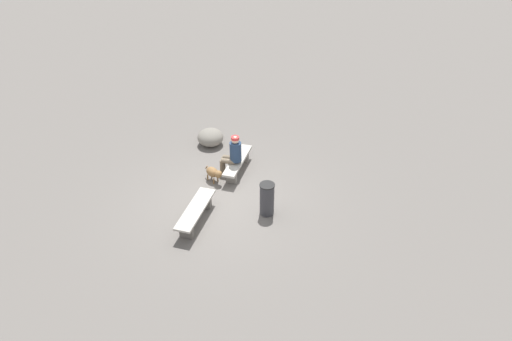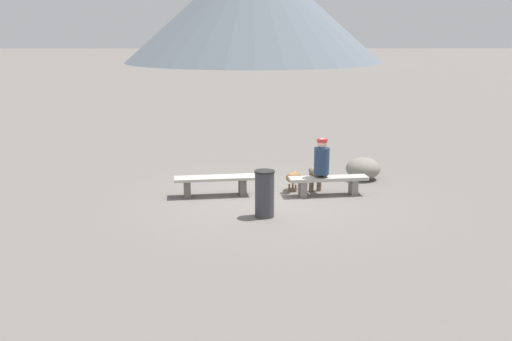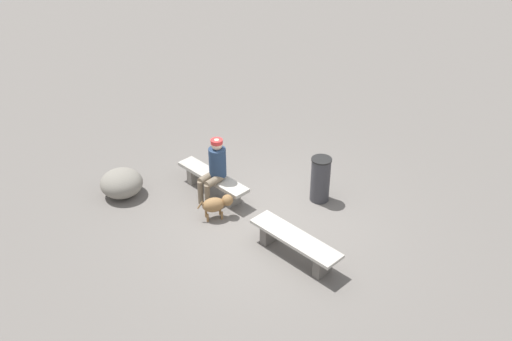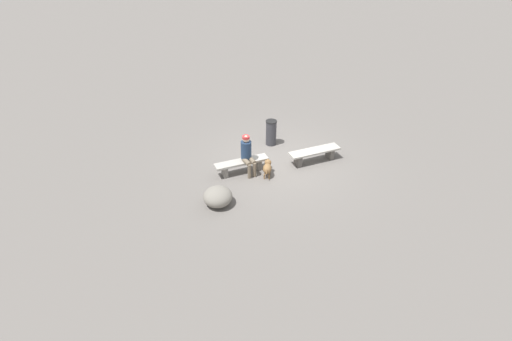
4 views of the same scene
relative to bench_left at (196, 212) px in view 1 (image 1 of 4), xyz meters
name	(u,v)px [view 1 (image 1 of 4)]	position (x,y,z in m)	size (l,w,h in m)	color
ground	(226,200)	(1.17, -0.27, -0.34)	(210.00, 210.00, 0.06)	slate
bench_left	(196,212)	(0.00, 0.00, 0.00)	(1.83, 0.66, 0.44)	#605B56
bench_right	(238,163)	(2.52, 0.01, -0.01)	(1.80, 0.59, 0.42)	gray
seated_person	(233,153)	(2.34, 0.06, 0.43)	(0.42, 0.64, 1.30)	navy
dog	(214,173)	(1.78, 0.42, 0.00)	(0.42, 0.66, 0.47)	olive
trash_bin	(267,199)	(1.06, -1.54, 0.16)	(0.40, 0.40, 0.94)	#38383D
boulder	(210,137)	(3.58, 1.49, -0.04)	(0.85, 0.84, 0.54)	gray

